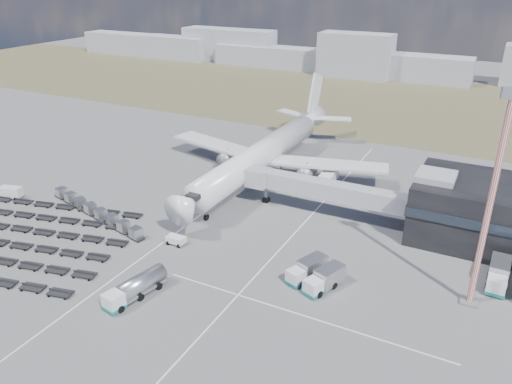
% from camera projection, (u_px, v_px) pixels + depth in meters
% --- Properties ---
extents(ground, '(420.00, 420.00, 0.00)m').
position_uv_depth(ground, '(177.00, 242.00, 81.92)').
color(ground, '#565659').
rests_on(ground, ground).
extents(grass_strip, '(420.00, 90.00, 0.01)m').
position_uv_depth(grass_strip, '(365.00, 99.00, 170.99)').
color(grass_strip, brown).
rests_on(grass_strip, ground).
extents(lane_markings, '(47.12, 110.00, 0.01)m').
position_uv_depth(lane_markings, '(238.00, 248.00, 80.26)').
color(lane_markings, silver).
rests_on(lane_markings, ground).
extents(terminal, '(30.40, 16.40, 11.00)m').
position_uv_depth(terminal, '(510.00, 216.00, 79.17)').
color(terminal, black).
rests_on(terminal, ground).
extents(jet_bridge, '(30.30, 3.80, 7.05)m').
position_uv_depth(jet_bridge, '(314.00, 188.00, 89.73)').
color(jet_bridge, '#939399').
rests_on(jet_bridge, ground).
extents(airliner, '(51.59, 64.53, 17.62)m').
position_uv_depth(airliner, '(265.00, 153.00, 105.96)').
color(airliner, silver).
rests_on(airliner, ground).
extents(skyline, '(300.70, 24.62, 21.13)m').
position_uv_depth(skyline, '(358.00, 58.00, 207.72)').
color(skyline, '#9497A2').
rests_on(skyline, ground).
extents(fuel_tanker, '(4.21, 9.85, 3.09)m').
position_uv_depth(fuel_tanker, '(135.00, 288.00, 67.70)').
color(fuel_tanker, silver).
rests_on(fuel_tanker, ground).
extents(pushback_tug, '(3.08, 1.74, 1.41)m').
position_uv_depth(pushback_tug, '(176.00, 240.00, 81.11)').
color(pushback_tug, silver).
rests_on(pushback_tug, ground).
extents(utility_van, '(4.70, 3.07, 2.31)m').
position_uv_depth(utility_van, '(11.00, 193.00, 97.19)').
color(utility_van, silver).
rests_on(utility_van, ground).
extents(catering_truck, '(3.10, 6.75, 3.03)m').
position_uv_depth(catering_truck, '(328.00, 180.00, 102.16)').
color(catering_truck, silver).
rests_on(catering_truck, ground).
extents(service_trucks_near, '(7.66, 8.30, 2.72)m').
position_uv_depth(service_trucks_near, '(316.00, 274.00, 70.73)').
color(service_trucks_near, silver).
rests_on(service_trucks_near, ground).
extents(uld_row, '(26.78, 8.54, 1.84)m').
position_uv_depth(uld_row, '(96.00, 211.00, 89.92)').
color(uld_row, black).
rests_on(uld_row, ground).
extents(baggage_dollies, '(39.26, 32.66, 0.82)m').
position_uv_depth(baggage_dollies, '(18.00, 237.00, 82.61)').
color(baggage_dollies, black).
rests_on(baggage_dollies, ground).
extents(floodlight_mast, '(2.77, 2.25, 29.15)m').
position_uv_depth(floodlight_mast, '(490.00, 205.00, 61.22)').
color(floodlight_mast, '#AC271B').
rests_on(floodlight_mast, ground).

